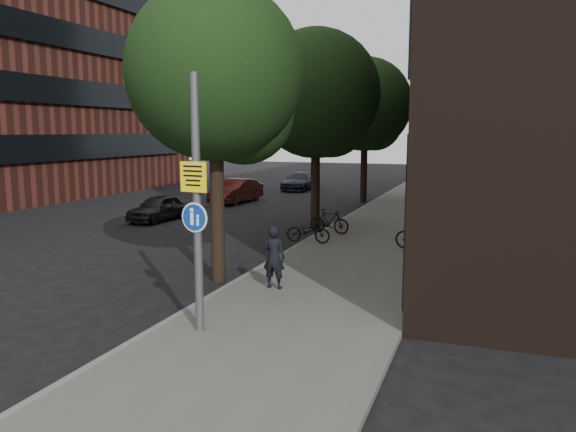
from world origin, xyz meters
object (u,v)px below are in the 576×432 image
at_px(parked_car_near, 159,208).
at_px(parked_bike_facade_near, 423,235).
at_px(pedestrian, 274,257).
at_px(signpost, 197,204).

bearing_deg(parked_car_near, parked_bike_facade_near, -10.58).
bearing_deg(pedestrian, signpost, 86.22).
xyz_separation_m(signpost, pedestrian, (0.27, 3.17, -1.65)).
bearing_deg(parked_bike_facade_near, signpost, 160.02).
bearing_deg(signpost, pedestrian, 91.07).
height_order(signpost, parked_car_near, signpost).
xyz_separation_m(signpost, parked_bike_facade_near, (3.12, 8.93, -1.95)).
height_order(pedestrian, parked_car_near, pedestrian).
bearing_deg(parked_car_near, signpost, -50.85).
relative_size(pedestrian, parked_car_near, 0.46).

